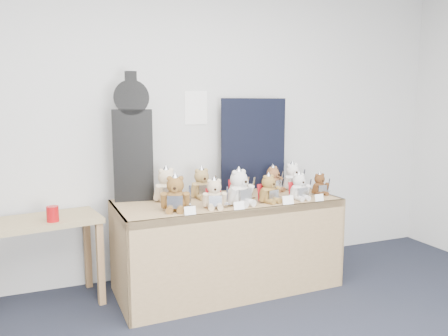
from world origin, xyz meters
name	(u,v)px	position (x,y,z in m)	size (l,w,h in m)	color
room_shell	(196,108)	(0.40, 2.49, 1.51)	(6.00, 6.00, 6.00)	white
display_table	(231,221)	(0.50, 1.92, 0.60)	(1.84, 0.81, 0.76)	#92724A
side_table	(42,235)	(-0.93, 2.19, 0.57)	(0.90, 0.59, 0.69)	#988252
guitar_case	(133,139)	(-0.22, 2.25, 1.27)	(0.33, 0.14, 1.04)	black
navy_board	(253,144)	(0.91, 2.35, 1.18)	(0.63, 0.02, 0.84)	black
red_cup	(53,214)	(-0.85, 2.07, 0.75)	(0.09, 0.09, 0.11)	#AE0B0F
teddy_front_far_left	(175,195)	(0.00, 1.79, 0.88)	(0.24, 0.23, 0.30)	brown
teddy_front_left	(214,195)	(0.30, 1.76, 0.86)	(0.21, 0.19, 0.26)	#C4AB8A
teddy_front_centre	(240,189)	(0.51, 1.78, 0.89)	(0.27, 0.25, 0.32)	beige
teddy_front_right	(269,190)	(0.77, 1.78, 0.86)	(0.22, 0.20, 0.26)	olive
teddy_front_far_right	(299,187)	(1.06, 1.79, 0.86)	(0.21, 0.18, 0.25)	silver
teddy_front_end	(320,185)	(1.33, 1.88, 0.85)	(0.17, 0.14, 0.21)	#54341C
teddy_back_left	(167,186)	(0.02, 2.12, 0.88)	(0.26, 0.22, 0.31)	beige
teddy_back_centre_left	(202,184)	(0.33, 2.14, 0.87)	(0.24, 0.19, 0.29)	#9F834F
teddy_back_centre_right	(238,184)	(0.65, 2.12, 0.85)	(0.20, 0.18, 0.24)	silver
teddy_back_right	(273,180)	(1.02, 2.16, 0.86)	(0.22, 0.21, 0.26)	brown
teddy_back_end	(293,178)	(1.22, 2.16, 0.87)	(0.23, 0.19, 0.28)	white
entry_card_a	(190,211)	(0.06, 1.62, 0.79)	(0.09, 0.00, 0.06)	white
entry_card_b	(239,206)	(0.44, 1.63, 0.79)	(0.09, 0.00, 0.06)	white
entry_card_c	(288,200)	(0.87, 1.64, 0.80)	(0.10, 0.00, 0.07)	white
entry_card_d	(319,198)	(1.17, 1.65, 0.79)	(0.08, 0.00, 0.06)	white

